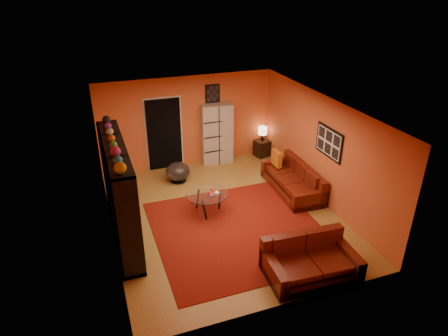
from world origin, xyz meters
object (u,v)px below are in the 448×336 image
object	(u,v)px
entertainment_unit	(119,192)
side_table	(262,148)
table_lamp	(263,131)
storage_cabinet	(217,134)
loveseat	(309,260)
tv	(121,192)
coffee_table	(207,196)
sofa	(295,180)
bowl_chair	(178,172)

from	to	relation	value
entertainment_unit	side_table	bearing A→B (deg)	31.29
side_table	table_lamp	bearing A→B (deg)	0.00
entertainment_unit	storage_cabinet	size ratio (longest dim) A/B	1.68
entertainment_unit	loveseat	bearing A→B (deg)	-37.74
tv	storage_cabinet	size ratio (longest dim) A/B	0.55
coffee_table	sofa	bearing A→B (deg)	5.98
bowl_chair	storage_cabinet	bearing A→B (deg)	30.25
loveseat	side_table	world-z (taller)	loveseat
entertainment_unit	tv	bearing A→B (deg)	60.76
sofa	bowl_chair	world-z (taller)	sofa
storage_cabinet	loveseat	bearing A→B (deg)	-84.44
coffee_table	entertainment_unit	bearing A→B (deg)	-173.47
loveseat	bowl_chair	xyz separation A→B (m)	(-1.42, 4.40, 0.01)
sofa	storage_cabinet	size ratio (longest dim) A/B	1.20
loveseat	coffee_table	distance (m)	2.88
table_lamp	sofa	bearing A→B (deg)	-92.90
tv	coffee_table	bearing A→B (deg)	-85.96
coffee_table	storage_cabinet	distance (m)	2.85
coffee_table	storage_cabinet	bearing A→B (deg)	66.32
storage_cabinet	side_table	world-z (taller)	storage_cabinet
sofa	coffee_table	xyz separation A→B (m)	(-2.45, -0.26, 0.17)
entertainment_unit	table_lamp	bearing A→B (deg)	31.29
tv	bowl_chair	world-z (taller)	tv
entertainment_unit	side_table	xyz separation A→B (m)	(4.53, 2.75, -0.80)
entertainment_unit	table_lamp	distance (m)	5.30
entertainment_unit	bowl_chair	xyz separation A→B (m)	(1.69, 1.99, -0.76)
tv	storage_cabinet	world-z (taller)	storage_cabinet
sofa	loveseat	xyz separation A→B (m)	(-1.29, -2.89, -0.00)
storage_cabinet	bowl_chair	bearing A→B (deg)	-144.51
table_lamp	bowl_chair	bearing A→B (deg)	-164.93
sofa	table_lamp	distance (m)	2.33
sofa	coffee_table	size ratio (longest dim) A/B	2.16
entertainment_unit	sofa	distance (m)	4.50
tv	coffee_table	distance (m)	1.99
coffee_table	bowl_chair	xyz separation A→B (m)	(-0.26, 1.76, -0.17)
bowl_chair	tv	bearing A→B (deg)	-130.88
loveseat	side_table	bearing A→B (deg)	-11.90
sofa	side_table	xyz separation A→B (m)	(0.11, 2.27, -0.04)
tv	storage_cabinet	xyz separation A→B (m)	(3.04, 2.71, -0.11)
sofa	coffee_table	bearing A→B (deg)	-171.16
loveseat	storage_cabinet	xyz separation A→B (m)	(-0.03, 5.21, 0.61)
coffee_table	side_table	world-z (taller)	coffee_table
tv	side_table	xyz separation A→B (m)	(4.47, 2.66, -0.75)
entertainment_unit	coffee_table	xyz separation A→B (m)	(1.96, 0.22, -0.60)
storage_cabinet	bowl_chair	distance (m)	1.72
storage_cabinet	side_table	bearing A→B (deg)	3.25
coffee_table	side_table	size ratio (longest dim) A/B	1.98
loveseat	side_table	distance (m)	5.35
entertainment_unit	loveseat	distance (m)	4.01
bowl_chair	table_lamp	distance (m)	2.98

